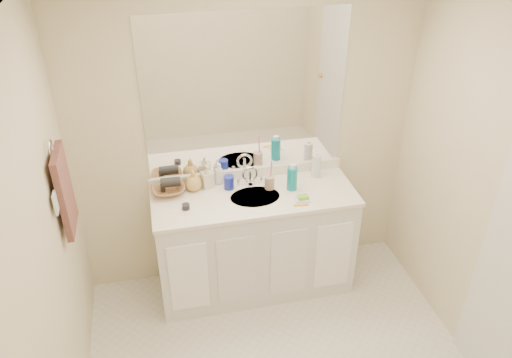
{
  "coord_description": "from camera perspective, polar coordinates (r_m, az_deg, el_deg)",
  "views": [
    {
      "loc": [
        -0.67,
        -1.99,
        2.91
      ],
      "look_at": [
        0.0,
        0.97,
        1.05
      ],
      "focal_mm": 35.0,
      "sensor_mm": 36.0,
      "label": 1
    }
  ],
  "objects": [
    {
      "name": "soap_dish",
      "position": [
        3.66,
        5.37,
        -2.3
      ],
      "size": [
        0.12,
        0.1,
        0.01
      ],
      "primitive_type": "cube",
      "rotation": [
        0.0,
        0.0,
        -0.16
      ],
      "color": "white",
      "rests_on": "countertop"
    },
    {
      "name": "dark_jar",
      "position": [
        3.57,
        -8.02,
        -3.14
      ],
      "size": [
        0.07,
        0.07,
        0.04
      ],
      "primitive_type": "cylinder",
      "rotation": [
        0.0,
        0.0,
        0.42
      ],
      "color": "black",
      "rests_on": "countertop"
    },
    {
      "name": "soap_bottle_white",
      "position": [
        3.81,
        -4.27,
        0.64
      ],
      "size": [
        0.09,
        0.09,
        0.17
      ],
      "primitive_type": "imported",
      "rotation": [
        0.0,
        0.0,
        0.42
      ],
      "color": "white",
      "rests_on": "countertop"
    },
    {
      "name": "towel_ring",
      "position": [
        3.14,
        -22.4,
        3.26
      ],
      "size": [
        0.01,
        0.11,
        0.11
      ],
      "primitive_type": "torus",
      "rotation": [
        0.0,
        1.57,
        0.0
      ],
      "color": "silver",
      "rests_on": "wall_left"
    },
    {
      "name": "mouthwash_bottle",
      "position": [
        3.73,
        4.15,
        0.07
      ],
      "size": [
        0.09,
        0.09,
        0.18
      ],
      "primitive_type": "cylinder",
      "rotation": [
        0.0,
        0.0,
        0.19
      ],
      "color": "#0C8395",
      "rests_on": "countertop"
    },
    {
      "name": "clear_pump_bottle",
      "position": [
        3.91,
        6.9,
        1.51
      ],
      "size": [
        0.09,
        0.09,
        0.19
      ],
      "primitive_type": "cylinder",
      "rotation": [
        0.0,
        0.0,
        0.39
      ],
      "color": "silver",
      "rests_on": "countertop"
    },
    {
      "name": "countertop",
      "position": [
        3.7,
        -0.17,
        -2.05
      ],
      "size": [
        1.52,
        0.57,
        0.03
      ],
      "primitive_type": "cube",
      "color": "white",
      "rests_on": "vanity_cabinet"
    },
    {
      "name": "faucet",
      "position": [
        3.8,
        -0.7,
        0.13
      ],
      "size": [
        0.02,
        0.02,
        0.11
      ],
      "primitive_type": "cylinder",
      "color": "silver",
      "rests_on": "countertop"
    },
    {
      "name": "blue_mug",
      "position": [
        3.75,
        -3.1,
        -0.39
      ],
      "size": [
        0.1,
        0.1,
        0.1
      ],
      "primitive_type": "cylinder",
      "rotation": [
        0.0,
        0.0,
        0.44
      ],
      "color": "#1724A0",
      "rests_on": "countertop"
    },
    {
      "name": "wall_right",
      "position": [
        3.28,
        26.93,
        -3.81
      ],
      "size": [
        0.02,
        2.6,
        2.4
      ],
      "primitive_type": "cube",
      "color": "beige",
      "rests_on": "floor"
    },
    {
      "name": "soap_bottle_cream",
      "position": [
        3.76,
        -5.59,
        0.31
      ],
      "size": [
        0.1,
        0.1,
        0.18
      ],
      "primitive_type": "imported",
      "rotation": [
        0.0,
        0.0,
        0.25
      ],
      "color": "beige",
      "rests_on": "countertop"
    },
    {
      "name": "backsplash",
      "position": [
        3.89,
        -1.01,
        0.69
      ],
      "size": [
        1.52,
        0.03,
        0.08
      ],
      "primitive_type": "cube",
      "color": "white",
      "rests_on": "countertop"
    },
    {
      "name": "mirror",
      "position": [
        3.61,
        -1.13,
        9.51
      ],
      "size": [
        1.48,
        0.01,
        1.2
      ],
      "primitive_type": "cube",
      "color": "white",
      "rests_on": "wall_back"
    },
    {
      "name": "hand_towel",
      "position": [
        3.28,
        -21.02,
        -1.32
      ],
      "size": [
        0.04,
        0.32,
        0.55
      ],
      "primitive_type": "cube",
      "color": "#472A26",
      "rests_on": "towel_ring"
    },
    {
      "name": "toothbrush",
      "position": [
        3.7,
        1.73,
        0.92
      ],
      "size": [
        0.01,
        0.04,
        0.19
      ],
      "primitive_type": "cylinder",
      "rotation": [
        0.14,
        0.0,
        -0.11
      ],
      "color": "#EC3EA8",
      "rests_on": "tan_cup"
    },
    {
      "name": "vanity_cabinet",
      "position": [
        3.96,
        -0.16,
        -7.36
      ],
      "size": [
        1.5,
        0.55,
        0.85
      ],
      "primitive_type": "cube",
      "color": "silver",
      "rests_on": "floor"
    },
    {
      "name": "sink_basin",
      "position": [
        3.69,
        -0.1,
        -2.18
      ],
      "size": [
        0.37,
        0.37,
        0.02
      ],
      "primitive_type": "cylinder",
      "color": "silver",
      "rests_on": "countertop"
    },
    {
      "name": "wall_left",
      "position": [
        2.7,
        -23.42,
        -11.07
      ],
      "size": [
        0.02,
        2.6,
        2.4
      ],
      "primitive_type": "cube",
      "color": "beige",
      "rests_on": "floor"
    },
    {
      "name": "hair_dryer",
      "position": [
        3.73,
        -9.75,
        -0.36
      ],
      "size": [
        0.15,
        0.07,
        0.07
      ],
      "primitive_type": "cylinder",
      "rotation": [
        0.0,
        1.57,
        -0.02
      ],
      "color": "black",
      "rests_on": "wicker_basket"
    },
    {
      "name": "tan_cup",
      "position": [
        3.75,
        1.56,
        -0.4
      ],
      "size": [
        0.09,
        0.09,
        0.1
      ],
      "primitive_type": "cylinder",
      "rotation": [
        0.0,
        0.0,
        0.33
      ],
      "color": "tan",
      "rests_on": "countertop"
    },
    {
      "name": "wicker_basket",
      "position": [
        3.76,
        -9.97,
        -1.17
      ],
      "size": [
        0.26,
        0.26,
        0.06
      ],
      "primitive_type": "imported",
      "rotation": [
        0.0,
        0.0,
        0.05
      ],
      "color": "#91613A",
      "rests_on": "countertop"
    },
    {
      "name": "ceiling",
      "position": [
        2.16,
        6.01,
        17.66
      ],
      "size": [
        2.6,
        2.6,
        0.02
      ],
      "primitive_type": "cube",
      "color": "white",
      "rests_on": "wall_back"
    },
    {
      "name": "orange_comb",
      "position": [
        3.6,
        5.19,
        -2.99
      ],
      "size": [
        0.11,
        0.03,
        0.0
      ],
      "primitive_type": "cube",
      "rotation": [
        0.0,
        0.0,
        -0.11
      ],
      "color": "orange",
      "rests_on": "countertop"
    },
    {
      "name": "green_soap",
      "position": [
        3.65,
        5.38,
        -2.07
      ],
      "size": [
        0.08,
        0.05,
        0.03
      ],
      "primitive_type": "cube",
      "rotation": [
        0.0,
        0.0,
        0.0
      ],
      "color": "#80D133",
      "rests_on": "soap_dish"
    },
    {
      "name": "switch_plate",
      "position": [
        3.09,
        -21.93,
        -2.54
      ],
      "size": [
        0.01,
        0.08,
        0.13
      ],
      "primitive_type": "cube",
      "color": "white",
      "rests_on": "wall_left"
    },
    {
      "name": "wall_back",
      "position": [
        3.77,
        -1.1,
        4.46
      ],
      "size": [
        2.6,
        0.02,
        2.4
      ],
      "primitive_type": "cube",
      "color": "beige",
      "rests_on": "floor"
    },
    {
      "name": "soap_bottle_yellow",
      "position": [
        3.75,
        -7.19,
        -0.14
      ],
      "size": [
        0.14,
        0.14,
        0.16
      ],
      "primitive_type": "imported",
      "rotation": [
        0.0,
        0.0,
        0.06
      ],
      "color": "tan",
      "rests_on": "countertop"
    }
  ]
}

